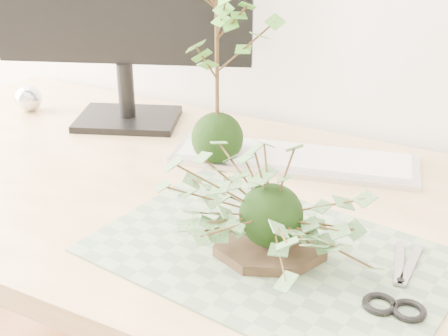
{
  "coord_description": "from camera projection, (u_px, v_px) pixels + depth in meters",
  "views": [
    {
      "loc": [
        0.38,
        0.43,
        1.22
      ],
      "look_at": [
        0.0,
        1.14,
        0.84
      ],
      "focal_mm": 50.0,
      "sensor_mm": 36.0,
      "label": 1
    }
  ],
  "objects": [
    {
      "name": "ivy_kokedama",
      "position": [
        272.0,
        188.0,
        0.82
      ],
      "size": [
        0.26,
        0.26,
        0.18
      ],
      "rotation": [
        0.0,
        0.0,
        0.08
      ],
      "color": "black",
      "rests_on": "stone_dish"
    },
    {
      "name": "stone_dish",
      "position": [
        270.0,
        248.0,
        0.86
      ],
      "size": [
        0.21,
        0.21,
        0.01
      ],
      "primitive_type": "cylinder",
      "rotation": [
        0.0,
        0.0,
        0.42
      ],
      "color": "black",
      "rests_on": "cutting_mat"
    },
    {
      "name": "foil_ball",
      "position": [
        29.0,
        98.0,
        1.38
      ],
      "size": [
        0.06,
        0.06,
        0.06
      ],
      "primitive_type": "sphere",
      "color": "silver",
      "rests_on": "desk"
    },
    {
      "name": "keyboard",
      "position": [
        294.0,
        159.0,
        1.14
      ],
      "size": [
        0.46,
        0.23,
        0.02
      ],
      "rotation": [
        0.0,
        0.0,
        0.24
      ],
      "color": "silver",
      "rests_on": "desk"
    },
    {
      "name": "desk",
      "position": [
        248.0,
        248.0,
        1.04
      ],
      "size": [
        1.6,
        0.7,
        0.74
      ],
      "color": "#DDBD81",
      "rests_on": "ground_plane"
    },
    {
      "name": "cutting_mat",
      "position": [
        271.0,
        254.0,
        0.87
      ],
      "size": [
        0.52,
        0.38,
        0.0
      ],
      "primitive_type": "cube",
      "rotation": [
        0.0,
        0.0,
        -0.13
      ],
      "color": "#577158",
      "rests_on": "desk"
    },
    {
      "name": "scissors",
      "position": [
        394.0,
        296.0,
        0.77
      ],
      "size": [
        0.08,
        0.18,
        0.01
      ],
      "rotation": [
        0.0,
        0.0,
        0.11
      ],
      "color": "gray",
      "rests_on": "cutting_mat"
    },
    {
      "name": "maple_kokedama",
      "position": [
        217.0,
        10.0,
        1.03
      ],
      "size": [
        0.27,
        0.27,
        0.39
      ],
      "rotation": [
        0.0,
        0.0,
        0.37
      ],
      "color": "black",
      "rests_on": "desk"
    }
  ]
}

